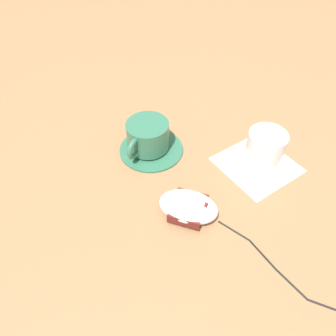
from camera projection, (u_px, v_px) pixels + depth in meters
ground_plane at (198, 154)px, 0.66m from camera, size 3.00×3.00×0.00m
saucer at (151, 149)px, 0.66m from camera, size 0.13×0.13×0.01m
coffee_cup at (147, 136)px, 0.64m from camera, size 0.09×0.10×0.06m
computer_mouse at (188, 207)px, 0.54m from camera, size 0.12×0.10×0.04m
mouse_cable at (295, 276)px, 0.48m from camera, size 0.21×0.18×0.00m
napkin_under_glass at (257, 164)px, 0.63m from camera, size 0.18×0.18×0.00m
drinking_glass at (264, 151)px, 0.60m from camera, size 0.07×0.07×0.08m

